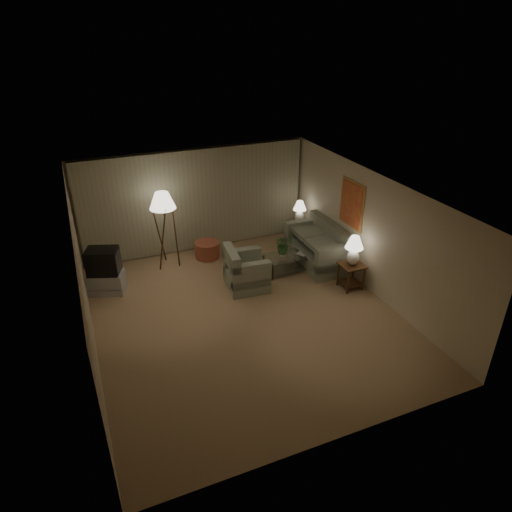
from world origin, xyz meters
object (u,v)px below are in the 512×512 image
(table_lamp_near, at_px, (354,248))
(floor_lamp, at_px, (165,229))
(side_table_far, at_px, (299,229))
(crt_tv, at_px, (103,261))
(sofa, at_px, (316,248))
(tv_cabinet, at_px, (107,282))
(ottoman, at_px, (207,250))
(side_table_near, at_px, (351,272))
(coffee_table, at_px, (288,261))
(vase, at_px, (283,254))
(table_lamp_far, at_px, (300,210))
(armchair, at_px, (247,272))

(table_lamp_near, height_order, floor_lamp, floor_lamp)
(side_table_far, relative_size, crt_tv, 0.75)
(side_table_far, xyz_separation_m, crt_tv, (-5.20, -0.65, 0.38))
(floor_lamp, bearing_deg, sofa, -20.69)
(tv_cabinet, relative_size, crt_tv, 1.11)
(floor_lamp, xyz_separation_m, ottoman, (1.04, 0.04, -0.80))
(sofa, xyz_separation_m, side_table_near, (0.15, -1.35, -0.01))
(coffee_table, bearing_deg, tv_cabinet, 170.59)
(side_table_far, bearing_deg, vase, -129.84)
(sofa, height_order, coffee_table, sofa)
(sofa, height_order, table_lamp_far, table_lamp_far)
(tv_cabinet, xyz_separation_m, floor_lamp, (1.56, 0.72, 0.76))
(coffee_table, relative_size, vase, 7.57)
(sofa, relative_size, armchair, 1.72)
(sofa, xyz_separation_m, coffee_table, (-0.83, -0.10, -0.14))
(armchair, xyz_separation_m, side_table_far, (2.20, 1.65, 0.01))
(coffee_table, bearing_deg, vase, 180.00)
(table_lamp_near, bearing_deg, floor_lamp, 143.75)
(table_lamp_near, bearing_deg, crt_tv, 159.45)
(armchair, xyz_separation_m, vase, (1.07, 0.30, 0.10))
(coffee_table, bearing_deg, side_table_far, 54.12)
(side_table_far, relative_size, vase, 3.71)
(sofa, height_order, side_table_near, sofa)
(table_lamp_far, bearing_deg, side_table_near, -90.00)
(sofa, relative_size, table_lamp_near, 2.69)
(table_lamp_near, relative_size, floor_lamp, 0.37)
(table_lamp_near, relative_size, crt_tv, 0.88)
(armchair, bearing_deg, table_lamp_near, -107.90)
(table_lamp_near, bearing_deg, tv_cabinet, 159.45)
(side_table_near, distance_m, table_lamp_far, 2.66)
(side_table_far, bearing_deg, table_lamp_near, -90.00)
(tv_cabinet, distance_m, ottoman, 2.71)
(coffee_table, distance_m, ottoman, 2.18)
(floor_lamp, bearing_deg, crt_tv, -155.36)
(tv_cabinet, bearing_deg, table_lamp_near, -0.60)
(side_table_near, relative_size, table_lamp_near, 0.85)
(sofa, relative_size, floor_lamp, 0.98)
(sofa, bearing_deg, side_table_far, 174.13)
(armchair, xyz_separation_m, floor_lamp, (-1.44, 1.72, 0.62))
(ottoman, xyz_separation_m, vase, (1.47, -1.46, 0.28))
(coffee_table, bearing_deg, table_lamp_near, -52.01)
(coffee_table, distance_m, vase, 0.26)
(sofa, relative_size, side_table_far, 3.16)
(floor_lamp, bearing_deg, armchair, -50.05)
(table_lamp_near, distance_m, tv_cabinet, 5.61)
(side_table_near, distance_m, table_lamp_near, 0.61)
(sofa, bearing_deg, table_lamp_far, 174.13)
(table_lamp_near, distance_m, table_lamp_far, 2.60)
(side_table_near, distance_m, side_table_far, 2.60)
(armchair, distance_m, side_table_far, 2.75)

